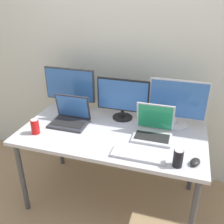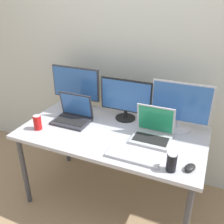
{
  "view_description": "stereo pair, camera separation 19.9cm",
  "coord_description": "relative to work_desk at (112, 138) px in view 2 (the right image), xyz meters",
  "views": [
    {
      "loc": [
        0.52,
        -1.71,
        1.8
      ],
      "look_at": [
        0.0,
        0.0,
        0.92
      ],
      "focal_mm": 40.0,
      "sensor_mm": 36.0,
      "label": 1
    },
    {
      "loc": [
        0.71,
        -1.64,
        1.8
      ],
      "look_at": [
        0.0,
        0.0,
        0.92
      ],
      "focal_mm": 40.0,
      "sensor_mm": 36.0,
      "label": 2
    }
  ],
  "objects": [
    {
      "name": "monitor_right",
      "position": [
        0.49,
        0.27,
        0.27
      ],
      "size": [
        0.48,
        0.22,
        0.41
      ],
      "color": "silver",
      "rests_on": "work_desk"
    },
    {
      "name": "laptop_silver",
      "position": [
        -0.39,
        0.04,
        0.12
      ],
      "size": [
        0.32,
        0.23,
        0.25
      ],
      "color": "#2D2D33",
      "rests_on": "work_desk"
    },
    {
      "name": "soda_can_by_laptop",
      "position": [
        0.55,
        -0.3,
        0.13
      ],
      "size": [
        0.07,
        0.07,
        0.13
      ],
      "color": "black",
      "rests_on": "work_desk"
    },
    {
      "name": "ground_plane",
      "position": [
        0.0,
        0.0,
        -0.68
      ],
      "size": [
        16.0,
        16.0,
        0.0
      ],
      "primitive_type": "plane",
      "color": "#9E7F5B"
    },
    {
      "name": "wall_back",
      "position": [
        0.0,
        0.59,
        0.62
      ],
      "size": [
        7.0,
        0.08,
        2.6
      ],
      "primitive_type": "cube",
      "color": "silver",
      "rests_on": "ground"
    },
    {
      "name": "keyboard_main",
      "position": [
        0.28,
        -0.27,
        0.07
      ],
      "size": [
        0.38,
        0.14,
        0.02
      ],
      "primitive_type": "cube",
      "rotation": [
        0.0,
        0.0,
        0.0
      ],
      "color": "#B2B2B7",
      "rests_on": "work_desk"
    },
    {
      "name": "laptop_secondary",
      "position": [
        0.33,
        0.03,
        0.12
      ],
      "size": [
        0.3,
        0.25,
        0.26
      ],
      "color": "#B7B7BC",
      "rests_on": "work_desk"
    },
    {
      "name": "monitor_center",
      "position": [
        0.02,
        0.26,
        0.26
      ],
      "size": [
        0.47,
        0.18,
        0.37
      ],
      "color": "black",
      "rests_on": "work_desk"
    },
    {
      "name": "mouse_by_keyboard",
      "position": [
        0.66,
        -0.25,
        0.08
      ],
      "size": [
        0.09,
        0.11,
        0.03
      ],
      "primitive_type": "ellipsoid",
      "rotation": [
        0.0,
        0.0,
        -0.37
      ],
      "color": "black",
      "rests_on": "work_desk"
    },
    {
      "name": "soda_can_near_keyboard",
      "position": [
        -0.59,
        -0.21,
        0.13
      ],
      "size": [
        0.07,
        0.07,
        0.13
      ],
      "color": "red",
      "rests_on": "work_desk"
    },
    {
      "name": "work_desk",
      "position": [
        0.0,
        0.0,
        0.0
      ],
      "size": [
        1.52,
        0.81,
        0.74
      ],
      "color": "#424247",
      "rests_on": "ground"
    },
    {
      "name": "monitor_left",
      "position": [
        -0.51,
        0.29,
        0.3
      ],
      "size": [
        0.49,
        0.18,
        0.41
      ],
      "color": "#38383D",
      "rests_on": "work_desk"
    }
  ]
}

